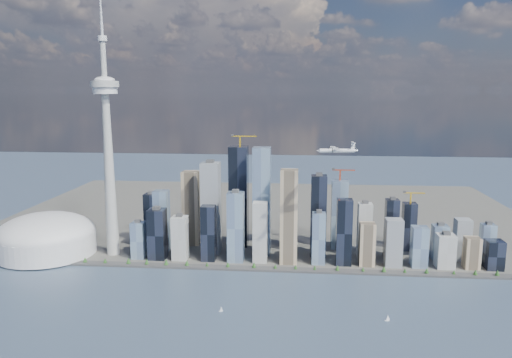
# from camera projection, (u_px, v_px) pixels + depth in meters

# --- Properties ---
(ground) EXTENTS (4000.00, 4000.00, 0.00)m
(ground) POSITION_uv_depth(u_px,v_px,m) (235.00, 331.00, 721.48)
(ground) COLOR #2F4153
(ground) RESTS_ON ground
(seawall) EXTENTS (1100.00, 22.00, 4.00)m
(seawall) POSITION_uv_depth(u_px,v_px,m) (252.00, 269.00, 966.24)
(seawall) COLOR #383838
(seawall) RESTS_ON ground
(land) EXTENTS (1400.00, 900.00, 3.00)m
(land) POSITION_uv_depth(u_px,v_px,m) (268.00, 213.00, 1407.53)
(land) COLOR #4C4C47
(land) RESTS_ON ground
(shoreline_trees) EXTENTS (960.53, 7.20, 8.80)m
(shoreline_trees) POSITION_uv_depth(u_px,v_px,m) (252.00, 265.00, 965.05)
(shoreline_trees) COLOR #3F2D1E
(shoreline_trees) RESTS_ON seawall
(skyscraper_cluster) EXTENTS (736.00, 142.00, 246.99)m
(skyscraper_cluster) POSITION_uv_depth(u_px,v_px,m) (285.00, 221.00, 1032.98)
(skyscraper_cluster) COLOR black
(skyscraper_cluster) RESTS_ON land
(needle_tower) EXTENTS (56.00, 56.00, 550.50)m
(needle_tower) POSITION_uv_depth(u_px,v_px,m) (108.00, 144.00, 1011.08)
(needle_tower) COLOR #9D9D98
(needle_tower) RESTS_ON land
(dome_stadium) EXTENTS (200.00, 200.00, 86.00)m
(dome_stadium) POSITION_uv_depth(u_px,v_px,m) (46.00, 237.00, 1048.24)
(dome_stadium) COLOR silver
(dome_stadium) RESTS_ON land
(airplane) EXTENTS (73.96, 65.57, 18.03)m
(airplane) POSITION_uv_depth(u_px,v_px,m) (337.00, 150.00, 872.06)
(airplane) COLOR silver
(airplane) RESTS_ON ground
(sailboat_west) EXTENTS (6.32, 1.75, 8.81)m
(sailboat_west) POSITION_uv_depth(u_px,v_px,m) (221.00, 310.00, 783.32)
(sailboat_west) COLOR white
(sailboat_west) RESTS_ON ground
(sailboat_east) EXTENTS (7.82, 3.09, 10.80)m
(sailboat_east) POSITION_uv_depth(u_px,v_px,m) (388.00, 319.00, 751.11)
(sailboat_east) COLOR white
(sailboat_east) RESTS_ON ground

